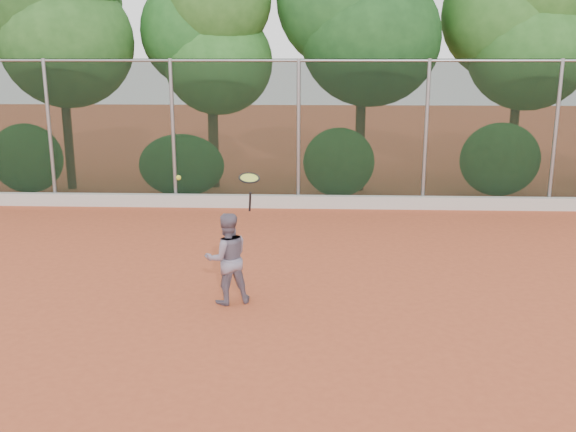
{
  "coord_description": "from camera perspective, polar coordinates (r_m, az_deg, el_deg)",
  "views": [
    {
      "loc": [
        0.38,
        -8.21,
        3.56
      ],
      "look_at": [
        0.0,
        1.0,
        1.25
      ],
      "focal_mm": 40.0,
      "sensor_mm": 36.0,
      "label": 1
    }
  ],
  "objects": [
    {
      "name": "ground",
      "position": [
        8.96,
        -0.27,
        -9.35
      ],
      "size": [
        80.0,
        80.0,
        0.0
      ],
      "primitive_type": "plane",
      "color": "#B44C2A",
      "rests_on": "ground"
    },
    {
      "name": "concrete_curb",
      "position": [
        15.42,
        0.9,
        1.29
      ],
      "size": [
        24.0,
        0.2,
        0.3
      ],
      "primitive_type": "cube",
      "color": "beige",
      "rests_on": "ground"
    },
    {
      "name": "tennis_player",
      "position": [
        9.43,
        -5.43,
        -3.78
      ],
      "size": [
        0.8,
        0.71,
        1.36
      ],
      "primitive_type": "imported",
      "rotation": [
        0.0,
        0.0,
        3.49
      ],
      "color": "slate",
      "rests_on": "ground"
    },
    {
      "name": "chainlink_fence",
      "position": [
        15.31,
        0.94,
        7.68
      ],
      "size": [
        24.09,
        0.09,
        3.5
      ],
      "color": "black",
      "rests_on": "ground"
    },
    {
      "name": "foliage_backdrop",
      "position": [
        17.24,
        -0.75,
        16.86
      ],
      "size": [
        23.7,
        3.63,
        7.55
      ],
      "color": "#492F1C",
      "rests_on": "ground"
    },
    {
      "name": "tennis_racket",
      "position": [
        8.93,
        -3.46,
        3.15
      ],
      "size": [
        0.36,
        0.36,
        0.56
      ],
      "color": "black",
      "rests_on": "ground"
    },
    {
      "name": "tennis_ball_in_flight",
      "position": [
        9.45,
        -9.71,
        3.38
      ],
      "size": [
        0.07,
        0.07,
        0.07
      ],
      "color": "gold",
      "rests_on": "ground"
    }
  ]
}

